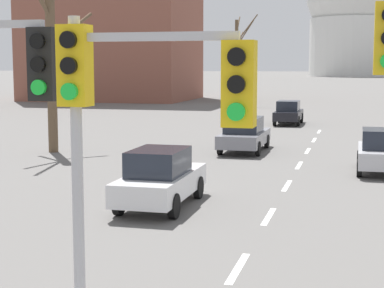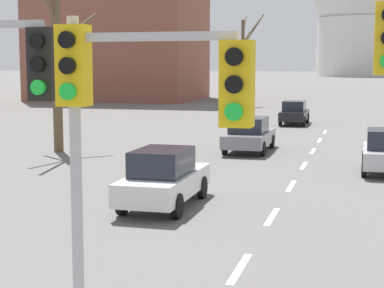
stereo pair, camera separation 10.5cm
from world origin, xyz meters
name	(u,v)px [view 2 (the right image)]	position (x,y,z in m)	size (l,w,h in m)	color
lane_stripe_1	(240,268)	(0.00, 9.31, 0.00)	(0.16, 2.00, 0.01)	silver
lane_stripe_2	(272,217)	(0.00, 13.81, 0.00)	(0.16, 2.00, 0.01)	silver
lane_stripe_3	(291,186)	(0.00, 18.31, 0.00)	(0.16, 2.00, 0.01)	silver
lane_stripe_4	(304,165)	(0.00, 22.81, 0.00)	(0.16, 2.00, 0.01)	silver
lane_stripe_5	(313,151)	(0.00, 27.31, 0.00)	(0.16, 2.00, 0.01)	silver
lane_stripe_6	(320,140)	(0.00, 31.81, 0.00)	(0.16, 2.00, 0.01)	silver
lane_stripe_7	(325,132)	(0.00, 36.31, 0.00)	(0.16, 2.00, 0.01)	silver
traffic_signal_centre_tall	(130,111)	(-0.35, 4.23, 3.46)	(2.33, 0.34, 4.57)	#B2B2B7
sedan_near_left	(164,178)	(-3.14, 14.22, 0.83)	(1.71, 4.28, 1.67)	silver
sedan_near_right	(294,113)	(-2.30, 40.56, 0.81)	(1.72, 4.23, 1.61)	black
sedan_mid_centre	(249,134)	(-2.85, 26.35, 0.81)	(1.89, 4.59, 1.61)	slate
bare_tree_left_near	(244,58)	(-9.35, 59.59, 4.63)	(2.15, 2.83, 8.90)	brown
bare_tree_left_far	(55,46)	(-11.42, 23.99, 4.86)	(3.77, 4.71, 9.33)	brown
capitol_dome	(362,10)	(0.00, 231.18, 23.09)	(33.56, 33.56, 47.40)	silver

